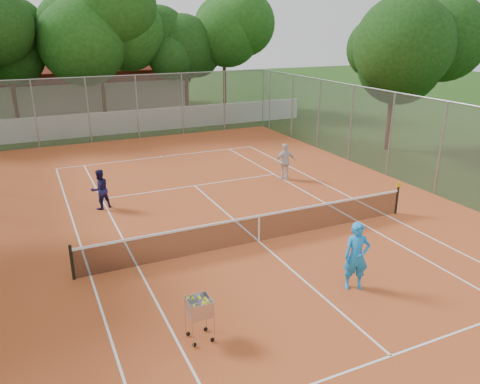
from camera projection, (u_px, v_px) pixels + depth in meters
name	position (u px, v px, depth m)	size (l,w,h in m)	color
ground	(259.00, 242.00, 15.74)	(120.00, 120.00, 0.00)	#18370F
court_pad	(259.00, 242.00, 15.74)	(18.00, 34.00, 0.02)	#B75023
court_lines	(259.00, 241.00, 15.73)	(10.98, 23.78, 0.01)	white
tennis_net	(259.00, 228.00, 15.57)	(11.88, 0.10, 0.98)	black
perimeter_fence	(260.00, 186.00, 15.07)	(18.00, 34.00, 4.00)	slate
boundary_wall	(132.00, 121.00, 31.73)	(26.00, 0.30, 1.50)	white
clubhouse	(80.00, 85.00, 39.00)	(16.40, 9.00, 4.40)	beige
tropical_trees	(118.00, 54.00, 32.87)	(29.00, 19.00, 10.00)	black
player_near	(356.00, 256.00, 12.64)	(0.70, 0.46, 1.92)	#1B89E6
player_far_left	(100.00, 189.00, 18.31)	(0.78, 0.61, 1.60)	#191746
player_far_right	(285.00, 161.00, 21.87)	(1.01, 0.42, 1.72)	silver
ball_hopper	(199.00, 318.00, 10.63)	(0.56, 0.56, 1.16)	#B6B6BD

